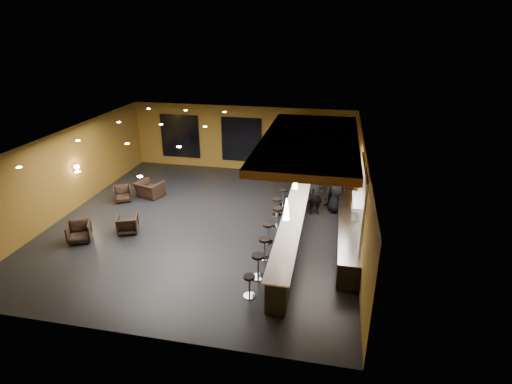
% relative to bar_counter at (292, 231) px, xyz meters
% --- Properties ---
extents(floor, '(12.00, 13.00, 0.10)m').
position_rel_bar_counter_xyz_m(floor, '(-3.65, 1.00, -0.55)').
color(floor, black).
rests_on(floor, ground).
extents(ceiling, '(12.00, 13.00, 0.10)m').
position_rel_bar_counter_xyz_m(ceiling, '(-3.65, 1.00, 3.05)').
color(ceiling, black).
extents(wall_back, '(12.00, 0.10, 3.50)m').
position_rel_bar_counter_xyz_m(wall_back, '(-3.65, 7.55, 1.25)').
color(wall_back, brown).
rests_on(wall_back, floor).
extents(wall_front, '(12.00, 0.10, 3.50)m').
position_rel_bar_counter_xyz_m(wall_front, '(-3.65, -5.55, 1.25)').
color(wall_front, brown).
rests_on(wall_front, floor).
extents(wall_left, '(0.10, 13.00, 3.50)m').
position_rel_bar_counter_xyz_m(wall_left, '(-9.70, 1.00, 1.25)').
color(wall_left, brown).
rests_on(wall_left, floor).
extents(wall_right, '(0.10, 13.00, 3.50)m').
position_rel_bar_counter_xyz_m(wall_right, '(2.40, 1.00, 1.25)').
color(wall_right, brown).
rests_on(wall_right, floor).
extents(wood_soffit, '(3.60, 8.00, 0.28)m').
position_rel_bar_counter_xyz_m(wood_soffit, '(0.35, 2.00, 2.86)').
color(wood_soffit, '#BB7736').
rests_on(wood_soffit, ceiling).
extents(window_left, '(2.20, 0.06, 2.40)m').
position_rel_bar_counter_xyz_m(window_left, '(-7.15, 7.44, 1.20)').
color(window_left, black).
rests_on(window_left, wall_back).
extents(window_center, '(2.20, 0.06, 2.40)m').
position_rel_bar_counter_xyz_m(window_center, '(-3.65, 7.44, 1.20)').
color(window_center, black).
rests_on(window_center, wall_back).
extents(window_right, '(2.20, 0.06, 2.40)m').
position_rel_bar_counter_xyz_m(window_right, '(-0.65, 7.44, 1.20)').
color(window_right, black).
rests_on(window_right, wall_back).
extents(tile_backsplash, '(0.06, 3.20, 2.40)m').
position_rel_bar_counter_xyz_m(tile_backsplash, '(2.31, 0.00, 1.50)').
color(tile_backsplash, white).
rests_on(tile_backsplash, wall_right).
extents(bar_counter, '(0.60, 8.00, 1.00)m').
position_rel_bar_counter_xyz_m(bar_counter, '(0.00, 0.00, 0.00)').
color(bar_counter, black).
rests_on(bar_counter, floor).
extents(bar_top, '(0.78, 8.10, 0.05)m').
position_rel_bar_counter_xyz_m(bar_top, '(0.00, 0.00, 0.52)').
color(bar_top, white).
rests_on(bar_top, bar_counter).
extents(prep_counter, '(0.70, 6.00, 0.86)m').
position_rel_bar_counter_xyz_m(prep_counter, '(2.00, 0.50, -0.07)').
color(prep_counter, black).
rests_on(prep_counter, floor).
extents(prep_top, '(0.72, 6.00, 0.03)m').
position_rel_bar_counter_xyz_m(prep_top, '(2.00, 0.50, 0.39)').
color(prep_top, silver).
rests_on(prep_top, prep_counter).
extents(wall_shelf_lower, '(0.30, 1.50, 0.03)m').
position_rel_bar_counter_xyz_m(wall_shelf_lower, '(2.17, -0.20, 1.10)').
color(wall_shelf_lower, silver).
rests_on(wall_shelf_lower, wall_right).
extents(wall_shelf_upper, '(0.30, 1.50, 0.03)m').
position_rel_bar_counter_xyz_m(wall_shelf_upper, '(2.17, -0.20, 1.55)').
color(wall_shelf_upper, silver).
rests_on(wall_shelf_upper, wall_right).
extents(column, '(0.60, 0.60, 3.50)m').
position_rel_bar_counter_xyz_m(column, '(0.00, 4.60, 1.25)').
color(column, olive).
rests_on(column, floor).
extents(wall_sconce, '(0.22, 0.22, 0.22)m').
position_rel_bar_counter_xyz_m(wall_sconce, '(-9.53, 1.50, 1.30)').
color(wall_sconce, '#FFE5B2').
rests_on(wall_sconce, wall_left).
extents(pendant_0, '(0.20, 0.20, 0.70)m').
position_rel_bar_counter_xyz_m(pendant_0, '(0.00, -2.00, 1.85)').
color(pendant_0, white).
rests_on(pendant_0, wood_soffit).
extents(pendant_1, '(0.20, 0.20, 0.70)m').
position_rel_bar_counter_xyz_m(pendant_1, '(0.00, 0.50, 1.85)').
color(pendant_1, white).
rests_on(pendant_1, wood_soffit).
extents(pendant_2, '(0.20, 0.20, 0.70)m').
position_rel_bar_counter_xyz_m(pendant_2, '(0.00, 3.00, 1.85)').
color(pendant_2, white).
rests_on(pendant_2, wood_soffit).
extents(staff_a, '(0.72, 0.62, 1.68)m').
position_rel_bar_counter_xyz_m(staff_a, '(0.67, 2.68, 0.34)').
color(staff_a, black).
rests_on(staff_a, floor).
extents(staff_b, '(0.90, 0.78, 1.59)m').
position_rel_bar_counter_xyz_m(staff_b, '(1.40, 3.46, 0.30)').
color(staff_b, black).
rests_on(staff_b, floor).
extents(staff_c, '(0.89, 0.60, 1.78)m').
position_rel_bar_counter_xyz_m(staff_c, '(1.51, 3.02, 0.39)').
color(staff_c, black).
rests_on(staff_c, floor).
extents(armchair_a, '(1.10, 1.11, 0.75)m').
position_rel_bar_counter_xyz_m(armchair_a, '(-7.78, -1.39, -0.12)').
color(armchair_a, black).
rests_on(armchair_a, floor).
extents(armchair_b, '(0.99, 1.00, 0.71)m').
position_rel_bar_counter_xyz_m(armchair_b, '(-6.34, -0.41, -0.15)').
color(armchair_b, black).
rests_on(armchair_b, floor).
extents(armchair_c, '(1.04, 1.04, 0.70)m').
position_rel_bar_counter_xyz_m(armchair_c, '(-8.01, 2.27, -0.15)').
color(armchair_c, black).
rests_on(armchair_c, floor).
extents(armchair_d, '(1.38, 1.28, 0.73)m').
position_rel_bar_counter_xyz_m(armchair_d, '(-7.01, 2.96, -0.13)').
color(armchair_d, black).
rests_on(armchair_d, floor).
extents(bar_stool_0, '(0.37, 0.37, 0.73)m').
position_rel_bar_counter_xyz_m(bar_stool_0, '(-0.87, -3.33, -0.03)').
color(bar_stool_0, silver).
rests_on(bar_stool_0, floor).
extents(bar_stool_1, '(0.43, 0.43, 0.85)m').
position_rel_bar_counter_xyz_m(bar_stool_1, '(-0.81, -2.35, 0.04)').
color(bar_stool_1, silver).
rests_on(bar_stool_1, floor).
extents(bar_stool_2, '(0.40, 0.40, 0.79)m').
position_rel_bar_counter_xyz_m(bar_stool_2, '(-0.81, -1.21, 0.01)').
color(bar_stool_2, silver).
rests_on(bar_stool_2, floor).
extents(bar_stool_3, '(0.39, 0.39, 0.77)m').
position_rel_bar_counter_xyz_m(bar_stool_3, '(-0.89, -0.09, -0.01)').
color(bar_stool_3, silver).
rests_on(bar_stool_3, floor).
extents(bar_stool_4, '(0.42, 0.42, 0.83)m').
position_rel_bar_counter_xyz_m(bar_stool_4, '(-0.70, 1.19, 0.03)').
color(bar_stool_4, silver).
rests_on(bar_stool_4, floor).
extents(bar_stool_5, '(0.39, 0.39, 0.77)m').
position_rel_bar_counter_xyz_m(bar_stool_5, '(-0.90, 2.20, -0.01)').
color(bar_stool_5, silver).
rests_on(bar_stool_5, floor).
extents(bar_stool_6, '(0.38, 0.38, 0.75)m').
position_rel_bar_counter_xyz_m(bar_stool_6, '(-0.77, 3.26, -0.02)').
color(bar_stool_6, silver).
rests_on(bar_stool_6, floor).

